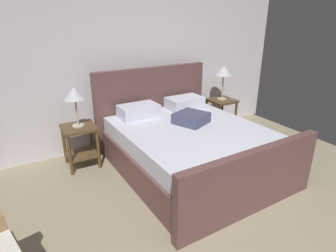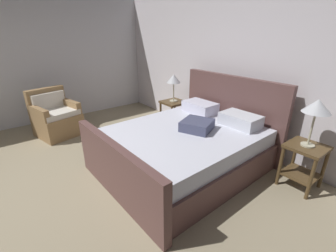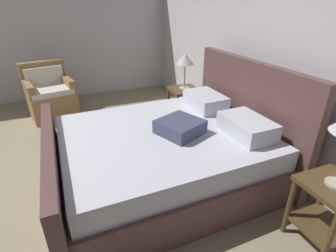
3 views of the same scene
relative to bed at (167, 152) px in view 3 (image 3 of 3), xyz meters
name	(u,v)px [view 3 (image 3 of 3)]	position (x,y,z in m)	size (l,w,h in m)	color
wall_back	(251,47)	(-0.44, 1.29, 0.98)	(6.04, 0.12, 2.65)	silver
bed	(167,152)	(0.00, 0.00, 0.00)	(1.99, 2.33, 1.26)	brown
nightstand_right	(329,205)	(1.28, 0.87, 0.05)	(0.44, 0.44, 0.60)	#4F3B21
nightstand_left	(184,100)	(-1.28, 0.79, 0.05)	(0.44, 0.44, 0.60)	#4F3B21
table_lamp_left	(185,60)	(-1.28, 0.79, 0.69)	(0.27, 0.27, 0.54)	#B7B293
armchair	(50,96)	(-2.48, -1.22, 0.00)	(0.88, 0.87, 0.90)	#937048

